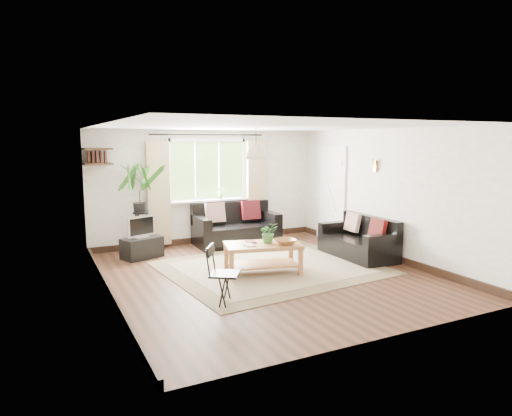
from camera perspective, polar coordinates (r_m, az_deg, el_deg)
name	(u,v)px	position (r m, az deg, el deg)	size (l,w,h in m)	color
floor	(267,274)	(7.58, 1.35, -8.27)	(5.50, 5.50, 0.00)	black
ceiling	(267,126)	(7.27, 1.42, 10.17)	(5.50, 5.50, 0.00)	white
wall_back	(208,187)	(9.83, -6.07, 2.67)	(5.00, 0.02, 2.40)	beige
wall_front	(386,233)	(5.09, 15.90, -3.01)	(5.00, 0.02, 2.40)	beige
wall_left	(105,213)	(6.57, -18.33, -0.59)	(0.02, 5.50, 2.40)	beige
wall_right	(387,194)	(8.76, 16.03, 1.69)	(0.02, 5.50, 2.40)	beige
rug	(271,267)	(7.94, 1.85, -7.44)	(3.46, 2.97, 0.02)	#B9AB8F
window	(208,170)	(9.77, -6.02, 4.70)	(2.50, 0.16, 2.16)	white
door	(331,195)	(10.08, 9.37, 1.61)	(0.06, 0.96, 2.06)	silver
corner_shelf	(97,156)	(9.01, -19.20, 6.13)	(0.50, 0.50, 0.34)	black
pendant_lamp	(256,148)	(7.62, 0.00, 7.46)	(0.36, 0.36, 0.54)	beige
wall_sconce	(374,164)	(8.90, 14.54, 5.33)	(0.12, 0.12, 0.28)	beige
sofa_back	(236,225)	(9.65, -2.45, -2.12)	(1.76, 0.88, 0.83)	black
sofa_right	(358,238)	(8.79, 12.60, -3.70)	(0.77, 1.54, 0.73)	black
coffee_table	(263,258)	(7.57, 0.83, -6.33)	(1.23, 0.67, 0.50)	#976331
table_plant	(268,232)	(7.55, 1.57, -3.08)	(0.31, 0.27, 0.34)	#336B2A
bowl	(285,242)	(7.48, 3.70, -4.21)	(0.35, 0.35, 0.09)	brown
book_a	(245,246)	(7.34, -1.36, -4.71)	(0.15, 0.21, 0.02)	silver
book_b	(246,242)	(7.59, -1.20, -4.26)	(0.16, 0.21, 0.02)	brown
tv_stand	(142,248)	(8.82, -14.07, -4.83)	(0.72, 0.41, 0.39)	black
tv	(141,226)	(8.74, -14.16, -2.24)	(0.55, 0.18, 0.43)	#A5A5AA
palm_stand	(140,209)	(9.07, -14.27, -0.09)	(0.68, 0.68, 1.75)	black
folding_chair	(225,275)	(6.17, -3.94, -8.36)	(0.41, 0.41, 0.80)	black
sill_plant	(221,193)	(9.82, -4.45, 1.90)	(0.14, 0.10, 0.27)	#2D6023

